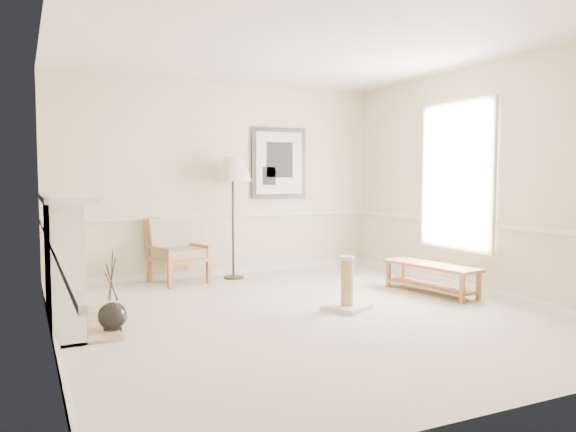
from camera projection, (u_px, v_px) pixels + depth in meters
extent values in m
plane|color=silver|center=(304.00, 315.00, 6.03)|extent=(5.50, 5.50, 0.00)
cube|color=beige|center=(220.00, 179.00, 8.41)|extent=(5.00, 0.04, 2.90)
cube|color=beige|center=(507.00, 183.00, 3.46)|extent=(5.00, 0.04, 2.90)
cube|color=beige|center=(47.00, 181.00, 4.86)|extent=(0.04, 5.50, 2.90)
cube|color=beige|center=(482.00, 180.00, 7.01)|extent=(0.04, 5.50, 2.90)
cube|color=white|center=(304.00, 41.00, 5.83)|extent=(5.00, 5.50, 0.04)
cube|color=white|center=(222.00, 272.00, 8.49)|extent=(4.95, 0.04, 0.10)
cube|color=white|center=(221.00, 216.00, 8.43)|extent=(4.95, 0.04, 0.05)
cube|color=white|center=(457.00, 176.00, 7.34)|extent=(0.03, 1.20, 1.80)
cube|color=white|center=(456.00, 176.00, 7.34)|extent=(0.05, 1.34, 1.94)
cube|color=black|center=(279.00, 163.00, 8.77)|extent=(0.92, 0.04, 1.10)
cube|color=white|center=(279.00, 163.00, 8.75)|extent=(0.78, 0.01, 0.96)
cube|color=black|center=(280.00, 160.00, 8.74)|extent=(0.45, 0.01, 0.55)
cube|color=white|center=(63.00, 264.00, 5.52)|extent=(0.28, 1.50, 1.25)
cube|color=white|center=(66.00, 198.00, 5.49)|extent=(0.46, 1.64, 0.06)
cube|color=#C6B28E|center=(79.00, 271.00, 5.58)|extent=(0.02, 1.05, 0.95)
cube|color=black|center=(80.00, 284.00, 5.60)|extent=(0.02, 0.62, 0.58)
cube|color=#B28B3B|center=(81.00, 309.00, 5.62)|extent=(0.01, 0.66, 0.05)
cube|color=#C6B28E|center=(82.00, 324.00, 5.63)|extent=(0.60, 1.50, 0.03)
sphere|color=black|center=(112.00, 316.00, 5.36)|extent=(0.27, 0.27, 0.27)
cylinder|color=black|center=(113.00, 328.00, 5.37)|extent=(0.18, 0.18, 0.08)
cylinder|color=black|center=(112.00, 279.00, 5.34)|extent=(0.07, 0.10, 0.43)
cylinder|color=black|center=(112.00, 283.00, 5.34)|extent=(0.09, 0.12, 0.35)
cylinder|color=black|center=(111.00, 276.00, 5.33)|extent=(0.04, 0.05, 0.51)
cube|color=#A96936|center=(170.00, 275.00, 7.44)|extent=(0.07, 0.07, 0.37)
cube|color=#A96936|center=(149.00, 269.00, 7.90)|extent=(0.07, 0.07, 0.37)
cube|color=#A96936|center=(209.00, 270.00, 7.83)|extent=(0.07, 0.07, 0.37)
cube|color=#A96936|center=(187.00, 265.00, 8.29)|extent=(0.07, 0.07, 0.37)
cube|color=#A96936|center=(179.00, 259.00, 7.85)|extent=(0.83, 0.83, 0.05)
cube|color=#A96936|center=(168.00, 236.00, 8.07)|extent=(0.70, 0.33, 0.53)
cube|color=#A96936|center=(159.00, 249.00, 7.65)|extent=(0.23, 0.67, 0.05)
cube|color=#A96936|center=(197.00, 245.00, 8.03)|extent=(0.23, 0.67, 0.05)
cube|color=beige|center=(179.00, 253.00, 7.85)|extent=(0.76, 0.76, 0.12)
cube|color=beige|center=(170.00, 235.00, 8.02)|extent=(0.65, 0.34, 0.48)
cylinder|color=black|center=(234.00, 277.00, 8.22)|extent=(0.29, 0.29, 0.03)
cylinder|color=black|center=(233.00, 222.00, 8.17)|extent=(0.04, 0.04, 1.60)
cone|color=#FFE9CB|center=(233.00, 169.00, 8.11)|extent=(0.66, 0.66, 0.35)
cube|color=#A96936|center=(431.00, 265.00, 7.14)|extent=(0.60, 1.37, 0.04)
cube|color=#A96936|center=(431.00, 286.00, 7.16)|extent=(0.53, 1.27, 0.03)
cube|color=#A96936|center=(462.00, 289.00, 6.57)|extent=(0.05, 0.05, 0.34)
cube|color=#A96936|center=(479.00, 286.00, 6.74)|extent=(0.05, 0.05, 0.34)
cube|color=#A96936|center=(389.00, 274.00, 7.56)|extent=(0.05, 0.05, 0.34)
cube|color=#A96936|center=(404.00, 272.00, 7.74)|extent=(0.05, 0.05, 0.34)
cube|color=silver|center=(347.00, 308.00, 6.27)|extent=(0.56, 0.56, 0.05)
cylinder|color=tan|center=(347.00, 283.00, 6.25)|extent=(0.14, 0.14, 0.51)
cylinder|color=silver|center=(347.00, 258.00, 6.23)|extent=(0.16, 0.16, 0.04)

